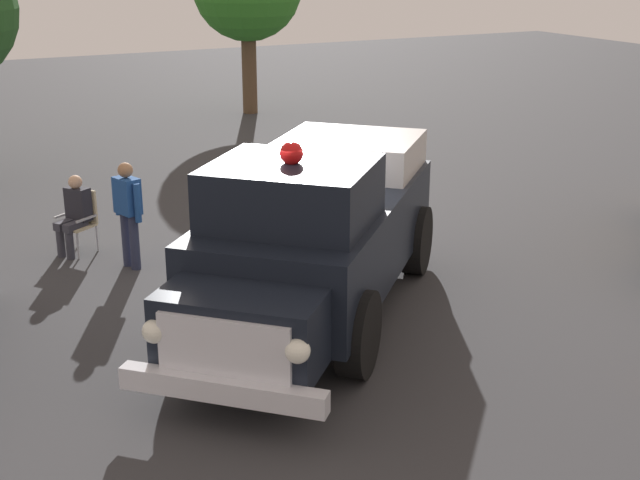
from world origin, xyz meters
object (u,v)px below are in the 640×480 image
vintage_fire_truck (315,231)px  spectator_seated (74,212)px  lawn_chair_near_truck (81,216)px  spectator_standing (128,208)px

vintage_fire_truck → spectator_seated: vintage_fire_truck is taller
lawn_chair_near_truck → spectator_seated: (0.07, -0.11, 0.11)m
spectator_seated → spectator_standing: size_ratio=0.77×
lawn_chair_near_truck → spectator_standing: (1.12, 0.51, 0.37)m
lawn_chair_near_truck → spectator_standing: spectator_standing is taller
lawn_chair_near_truck → spectator_seated: size_ratio=0.79×
spectator_seated → spectator_standing: spectator_standing is taller
vintage_fire_truck → lawn_chair_near_truck: 4.66m
vintage_fire_truck → spectator_seated: (-3.96, -2.35, -0.50)m
vintage_fire_truck → lawn_chair_near_truck: (-4.04, -2.24, -0.61)m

